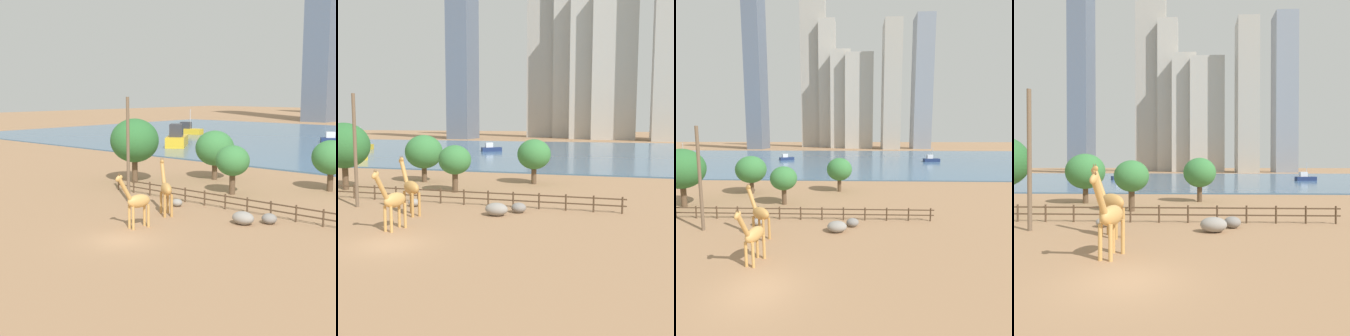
# 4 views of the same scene
# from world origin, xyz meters

# --- Properties ---
(ground_plane) EXTENTS (400.00, 400.00, 0.00)m
(ground_plane) POSITION_xyz_m (0.00, 80.00, 0.00)
(ground_plane) COLOR #9E7551
(harbor_water) EXTENTS (180.00, 86.00, 0.20)m
(harbor_water) POSITION_xyz_m (0.00, 77.00, 0.10)
(harbor_water) COLOR #476B8C
(harbor_water) RESTS_ON ground
(giraffe_tall) EXTENTS (2.77, 2.23, 4.40)m
(giraffe_tall) POSITION_xyz_m (-2.58, 7.34, 2.09)
(giraffe_tall) COLOR #C18C47
(giraffe_tall) RESTS_ON ground
(giraffe_companion) EXTENTS (1.13, 2.92, 4.12)m
(giraffe_companion) POSITION_xyz_m (-1.41, 2.92, 1.96)
(giraffe_companion) COLOR tan
(giraffe_companion) RESTS_ON ground
(utility_pole) EXTENTS (0.28, 0.28, 9.22)m
(utility_pole) POSITION_xyz_m (-8.26, 8.77, 4.61)
(utility_pole) COLOR brown
(utility_pole) RESTS_ON ground
(boulder_near_fence) EXTENTS (0.97, 0.86, 0.65)m
(boulder_near_fence) POSITION_xyz_m (-3.86, 10.21, 0.32)
(boulder_near_fence) COLOR gray
(boulder_near_fence) RESTS_ON ground
(boulder_by_pole) EXTENTS (1.72, 1.30, 0.97)m
(boulder_by_pole) POSITION_xyz_m (3.71, 8.79, 0.49)
(boulder_by_pole) COLOR gray
(boulder_by_pole) RESTS_ON ground
(boulder_small) EXTENTS (1.15, 1.04, 0.78)m
(boulder_small) POSITION_xyz_m (5.06, 10.22, 0.39)
(boulder_small) COLOR gray
(boulder_small) RESTS_ON ground
(enclosure_fence) EXTENTS (26.12, 0.14, 1.30)m
(enclosure_fence) POSITION_xyz_m (-0.06, 12.00, 0.76)
(enclosure_fence) COLOR #4C3826
(enclosure_fence) RESTS_ON ground
(tree_center_broad) EXTENTS (3.22, 3.22, 4.68)m
(tree_center_broad) POSITION_xyz_m (-3.31, 17.66, 3.19)
(tree_center_broad) COLOR brown
(tree_center_broad) RESTS_ON ground
(tree_right_tall) EXTENTS (4.30, 4.30, 5.45)m
(tree_right_tall) POSITION_xyz_m (-9.52, 23.32, 3.49)
(tree_right_tall) COLOR brown
(tree_right_tall) RESTS_ON ground
(tree_left_small) EXTENTS (3.74, 3.74, 5.03)m
(tree_left_small) POSITION_xyz_m (3.02, 25.27, 3.31)
(tree_left_small) COLOR brown
(tree_left_small) RESTS_ON ground
(boat_sailboat) EXTENTS (4.96, 2.27, 4.31)m
(boat_sailboat) POSITION_xyz_m (28.83, 67.40, 0.92)
(boat_sailboat) COLOR navy
(boat_sailboat) RESTS_ON harbor_water
(boat_tug) EXTENTS (4.72, 3.89, 2.01)m
(boat_tug) POSITION_xyz_m (-16.76, 70.85, 0.88)
(boat_tug) COLOR navy
(boat_tug) RESTS_ON harbor_water
(skyline_tower_needle) EXTENTS (10.24, 11.24, 75.12)m
(skyline_tower_needle) POSITION_xyz_m (44.91, 146.35, 37.56)
(skyline_tower_needle) COLOR gray
(skyline_tower_needle) RESTS_ON ground
(skyline_block_central) EXTENTS (16.42, 8.15, 55.51)m
(skyline_block_central) POSITION_xyz_m (8.12, 147.55, 27.75)
(skyline_block_central) COLOR #B7B2A8
(skyline_block_central) RESTS_ON ground
(skyline_tower_glass) EXTENTS (9.62, 13.20, 70.06)m
(skyline_tower_glass) POSITION_xyz_m (26.25, 140.71, 35.03)
(skyline_tower_glass) COLOR #ADA89E
(skyline_tower_glass) RESTS_ON ground
(skyline_block_left) EXTENTS (16.09, 8.06, 103.42)m
(skyline_block_left) POSITION_xyz_m (-21.66, 166.63, 51.71)
(skyline_block_left) COLOR #ADA89E
(skyline_block_left) RESTS_ON ground
(skyline_block_right) EXTENTS (12.09, 11.51, 58.77)m
(skyline_block_right) POSITION_xyz_m (-3.05, 154.08, 29.39)
(skyline_block_right) COLOR #B7B2A8
(skyline_block_right) RESTS_ON ground
(skyline_tower_short) EXTENTS (8.82, 14.41, 93.00)m
(skyline_tower_short) POSITION_xyz_m (-51.40, 141.47, 46.50)
(skyline_tower_short) COLOR slate
(skyline_tower_short) RESTS_ON ground
(skyline_block_wide) EXTENTS (10.53, 8.19, 79.96)m
(skyline_block_wide) POSITION_xyz_m (-12.06, 161.86, 39.98)
(skyline_block_wide) COLOR #B7B2A8
(skyline_block_wide) RESTS_ON ground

